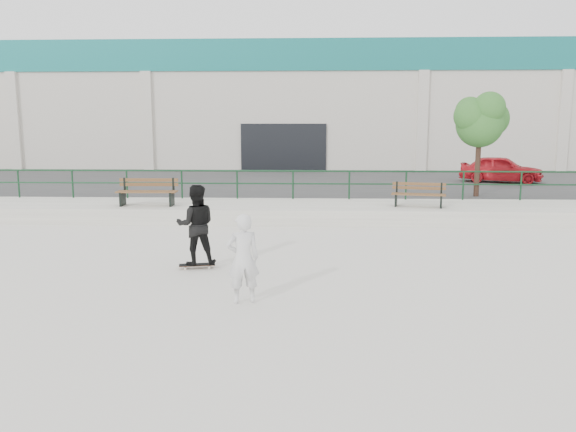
{
  "coord_description": "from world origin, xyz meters",
  "views": [
    {
      "loc": [
        1.67,
        -9.09,
        3.11
      ],
      "look_at": [
        1.2,
        2.0,
        1.31
      ],
      "focal_mm": 35.0,
      "sensor_mm": 36.0,
      "label": 1
    }
  ],
  "objects_px": {
    "tree": "(481,119)",
    "red_car": "(501,169)",
    "bench_left": "(148,192)",
    "seated_skater": "(243,259)",
    "standing_skater": "(196,225)",
    "skateboard": "(197,265)",
    "bench_right": "(419,195)"
  },
  "relations": [
    {
      "from": "bench_left",
      "to": "red_car",
      "type": "distance_m",
      "value": 16.26
    },
    {
      "from": "bench_left",
      "to": "skateboard",
      "type": "height_order",
      "value": "bench_left"
    },
    {
      "from": "standing_skater",
      "to": "bench_right",
      "type": "bearing_deg",
      "value": -145.32
    },
    {
      "from": "tree",
      "to": "red_car",
      "type": "relative_size",
      "value": 1.05
    },
    {
      "from": "tree",
      "to": "red_car",
      "type": "height_order",
      "value": "tree"
    },
    {
      "from": "bench_right",
      "to": "red_car",
      "type": "height_order",
      "value": "red_car"
    },
    {
      "from": "tree",
      "to": "bench_left",
      "type": "bearing_deg",
      "value": -165.77
    },
    {
      "from": "skateboard",
      "to": "bench_left",
      "type": "bearing_deg",
      "value": 102.67
    },
    {
      "from": "skateboard",
      "to": "red_car",
      "type": "bearing_deg",
      "value": 39.61
    },
    {
      "from": "bench_right",
      "to": "red_car",
      "type": "xyz_separation_m",
      "value": [
        5.25,
        8.03,
        0.23
      ]
    },
    {
      "from": "bench_left",
      "to": "skateboard",
      "type": "distance_m",
      "value": 6.86
    },
    {
      "from": "bench_left",
      "to": "skateboard",
      "type": "bearing_deg",
      "value": -66.2
    },
    {
      "from": "bench_left",
      "to": "tree",
      "type": "relative_size",
      "value": 0.52
    },
    {
      "from": "bench_left",
      "to": "red_car",
      "type": "height_order",
      "value": "red_car"
    },
    {
      "from": "bench_right",
      "to": "seated_skater",
      "type": "relative_size",
      "value": 1.1
    },
    {
      "from": "bench_right",
      "to": "red_car",
      "type": "bearing_deg",
      "value": 68.84
    },
    {
      "from": "bench_left",
      "to": "seated_skater",
      "type": "distance_m",
      "value": 9.51
    },
    {
      "from": "bench_left",
      "to": "seated_skater",
      "type": "relative_size",
      "value": 1.22
    },
    {
      "from": "tree",
      "to": "red_car",
      "type": "xyz_separation_m",
      "value": [
        2.57,
        5.21,
        -2.22
      ]
    },
    {
      "from": "skateboard",
      "to": "standing_skater",
      "type": "relative_size",
      "value": 0.46
    },
    {
      "from": "red_car",
      "to": "skateboard",
      "type": "relative_size",
      "value": 4.5
    },
    {
      "from": "red_car",
      "to": "seated_skater",
      "type": "distance_m",
      "value": 19.38
    },
    {
      "from": "bench_left",
      "to": "standing_skater",
      "type": "bearing_deg",
      "value": -66.2
    },
    {
      "from": "standing_skater",
      "to": "tree",
      "type": "bearing_deg",
      "value": -145.34
    },
    {
      "from": "red_car",
      "to": "standing_skater",
      "type": "height_order",
      "value": "standing_skater"
    },
    {
      "from": "bench_right",
      "to": "seated_skater",
      "type": "bearing_deg",
      "value": -106.28
    },
    {
      "from": "red_car",
      "to": "bench_left",
      "type": "bearing_deg",
      "value": 141.11
    },
    {
      "from": "seated_skater",
      "to": "red_car",
      "type": "bearing_deg",
      "value": -136.8
    },
    {
      "from": "bench_right",
      "to": "standing_skater",
      "type": "xyz_separation_m",
      "value": [
        -5.96,
        -6.28,
        0.08
      ]
    },
    {
      "from": "bench_left",
      "to": "skateboard",
      "type": "xyz_separation_m",
      "value": [
        2.87,
        -6.17,
        -0.87
      ]
    },
    {
      "from": "red_car",
      "to": "seated_skater",
      "type": "bearing_deg",
      "value": 170.41
    },
    {
      "from": "bench_left",
      "to": "skateboard",
      "type": "relative_size",
      "value": 2.43
    }
  ]
}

